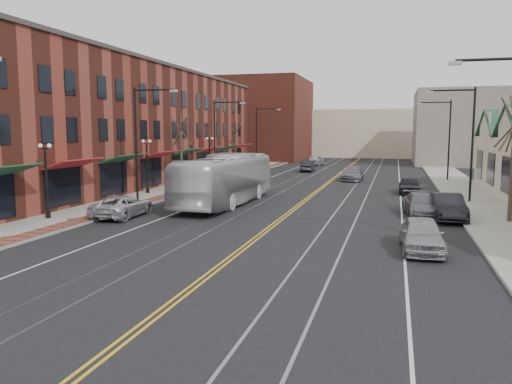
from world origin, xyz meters
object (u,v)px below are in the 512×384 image
Objects in this scene: transit_bus at (226,180)px; parked_car_c at (422,205)px; parked_car_b at (447,207)px; parked_car_a at (422,235)px; parked_suv at (123,206)px; parked_car_d at (410,185)px.

parked_car_c is (12.96, -1.35, -1.06)m from transit_bus.
parked_car_a is at bearing -106.30° from parked_car_b.
transit_bus is at bearing -126.38° from parked_suv.
parked_suv is 17.98m from parked_car_c.
transit_bus reaches higher than parked_car_d.
parked_car_b is (1.80, 8.41, 0.03)m from parked_car_a.
parked_car_b is 1.11× the size of parked_car_d.
parked_car_c is 11.07m from parked_car_d.
transit_bus is 16.40m from parked_car_a.
parked_car_a is 0.93× the size of parked_car_b.
parked_car_b is at bearing 75.50° from parked_car_a.
parked_car_a is (12.50, -10.57, -1.02)m from transit_bus.
transit_bus reaches higher than parked_suv.
parked_car_d is at bearing 94.40° from parked_car_b.
parked_car_d is at bearing -140.22° from transit_bus.
parked_car_c is at bearing 144.91° from parked_car_b.
parked_car_b is at bearing -37.50° from parked_car_c.
parked_car_c is at bearing -166.18° from parked_suv.
parked_car_b is at bearing 173.37° from transit_bus.
transit_bus is 14.50m from parked_car_b.
parked_suv is at bearing -170.36° from parked_car_c.
parked_car_b is 1.57m from parked_car_c.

